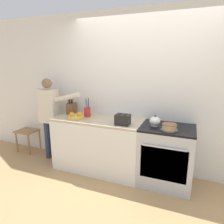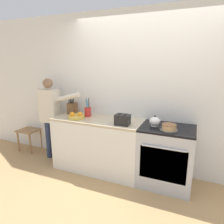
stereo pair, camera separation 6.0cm
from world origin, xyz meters
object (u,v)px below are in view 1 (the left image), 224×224
tea_kettle (155,121)px  toaster (123,120)px  utensil_crock (87,112)px  knife_block (72,108)px  fruit_bowl (76,116)px  person_baker (49,113)px  dining_chair (30,127)px  layer_cake (169,127)px  stove_range (166,156)px

tea_kettle → toaster: 0.47m
tea_kettle → utensil_crock: bearing=175.9°
tea_kettle → knife_block: (-1.51, 0.15, 0.03)m
utensil_crock → fruit_bowl: 0.22m
fruit_bowl → tea_kettle: bearing=4.9°
person_baker → dining_chair: size_ratio=1.81×
layer_cake → person_baker: 2.14m
stove_range → toaster: 0.84m
fruit_bowl → toaster: (0.82, -0.03, 0.04)m
layer_cake → utensil_crock: size_ratio=0.69×
toaster → dining_chair: 2.24m
tea_kettle → fruit_bowl: (-1.27, -0.11, -0.03)m
dining_chair → layer_cake: bearing=-9.5°
tea_kettle → fruit_bowl: bearing=-175.1°
knife_block → toaster: bearing=-14.8°
knife_block → person_baker: 0.43m
fruit_bowl → knife_block: bearing=133.9°
toaster → utensil_crock: bearing=163.0°
stove_range → layer_cake: 0.51m
stove_range → toaster: toaster is taller
tea_kettle → stove_range: bearing=-0.6°
toaster → layer_cake: bearing=0.0°
layer_cake → person_baker: (-2.13, 0.16, -0.04)m
knife_block → utensil_crock: 0.36m
layer_cake → knife_block: size_ratio=0.86×
knife_block → layer_cake: bearing=-9.2°
utensil_crock → toaster: (0.71, -0.22, -0.01)m
dining_chair → person_baker: bearing=-18.6°
knife_block → fruit_bowl: knife_block is taller
layer_cake → dining_chair: layer_cake is taller
layer_cake → knife_block: (-1.73, 0.28, 0.06)m
utensil_crock → toaster: size_ratio=1.53×
toaster → person_baker: size_ratio=0.15×
stove_range → dining_chair: size_ratio=1.06×
utensil_crock → person_baker: (-0.75, -0.05, -0.08)m
layer_cake → fruit_bowl: fruit_bowl is taller
utensil_crock → tea_kettle: bearing=-4.1°
layer_cake → dining_chair: bearing=172.6°
layer_cake → utensil_crock: bearing=171.1°
utensil_crock → dining_chair: bearing=174.0°
dining_chair → tea_kettle: bearing=-7.2°
tea_kettle → dining_chair: bearing=174.8°
toaster → dining_chair: toaster is taller
stove_range → layer_cake: layer_cake is taller
layer_cake → tea_kettle: (-0.22, 0.13, 0.02)m
tea_kettle → utensil_crock: 1.16m
knife_block → dining_chair: 1.21m
toaster → knife_block: bearing=165.2°
toaster → dining_chair: (-2.15, 0.37, -0.49)m
knife_block → fruit_bowl: (0.25, -0.26, -0.06)m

